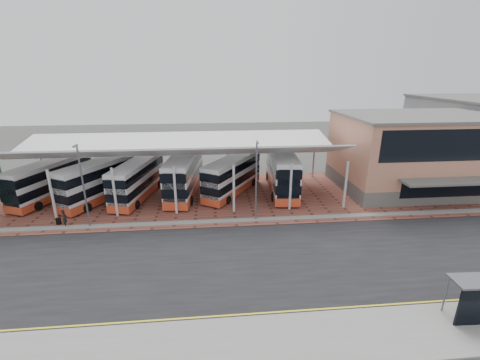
{
  "coord_description": "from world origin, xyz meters",
  "views": [
    {
      "loc": [
        -2.29,
        -22.54,
        14.17
      ],
      "look_at": [
        0.69,
        9.04,
        3.35
      ],
      "focal_mm": 24.0,
      "sensor_mm": 36.0,
      "label": 1
    }
  ],
  "objects_px": {
    "terminal": "(415,152)",
    "bus_5": "(282,171)",
    "pedestrian": "(65,218)",
    "bus_4": "(233,176)",
    "bus_2": "(138,180)",
    "bus_1": "(102,180)",
    "bus_3": "(185,174)",
    "bus_0": "(51,180)"
  },
  "relations": [
    {
      "from": "bus_1",
      "to": "bus_5",
      "type": "bearing_deg",
      "value": 31.6
    },
    {
      "from": "bus_1",
      "to": "bus_4",
      "type": "relative_size",
      "value": 1.07
    },
    {
      "from": "bus_1",
      "to": "bus_2",
      "type": "distance_m",
      "value": 4.01
    },
    {
      "from": "bus_5",
      "to": "pedestrian",
      "type": "distance_m",
      "value": 24.02
    },
    {
      "from": "bus_5",
      "to": "bus_4",
      "type": "bearing_deg",
      "value": -170.65
    },
    {
      "from": "bus_3",
      "to": "bus_4",
      "type": "relative_size",
      "value": 1.17
    },
    {
      "from": "terminal",
      "to": "bus_5",
      "type": "height_order",
      "value": "terminal"
    },
    {
      "from": "bus_1",
      "to": "terminal",
      "type": "bearing_deg",
      "value": 29.65
    },
    {
      "from": "bus_1",
      "to": "bus_2",
      "type": "xyz_separation_m",
      "value": [
        4.0,
        0.15,
        -0.12
      ]
    },
    {
      "from": "bus_0",
      "to": "bus_2",
      "type": "height_order",
      "value": "bus_0"
    },
    {
      "from": "bus_2",
      "to": "pedestrian",
      "type": "xyz_separation_m",
      "value": [
        -5.52,
        -7.01,
        -1.28
      ]
    },
    {
      "from": "bus_4",
      "to": "bus_2",
      "type": "bearing_deg",
      "value": -145.69
    },
    {
      "from": "terminal",
      "to": "bus_3",
      "type": "distance_m",
      "value": 28.56
    },
    {
      "from": "bus_2",
      "to": "bus_5",
      "type": "bearing_deg",
      "value": 15.29
    },
    {
      "from": "bus_4",
      "to": "pedestrian",
      "type": "distance_m",
      "value": 18.21
    },
    {
      "from": "bus_1",
      "to": "pedestrian",
      "type": "relative_size",
      "value": 6.31
    },
    {
      "from": "bus_1",
      "to": "pedestrian",
      "type": "height_order",
      "value": "bus_1"
    },
    {
      "from": "bus_0",
      "to": "bus_1",
      "type": "relative_size",
      "value": 0.99
    },
    {
      "from": "bus_5",
      "to": "terminal",
      "type": "bearing_deg",
      "value": 3.44
    },
    {
      "from": "bus_5",
      "to": "pedestrian",
      "type": "xyz_separation_m",
      "value": [
        -22.65,
        -7.85,
        -1.58
      ]
    },
    {
      "from": "terminal",
      "to": "bus_3",
      "type": "relative_size",
      "value": 1.54
    },
    {
      "from": "pedestrian",
      "to": "bus_4",
      "type": "bearing_deg",
      "value": -88.57
    },
    {
      "from": "terminal",
      "to": "bus_0",
      "type": "bearing_deg",
      "value": 179.5
    },
    {
      "from": "bus_3",
      "to": "pedestrian",
      "type": "bearing_deg",
      "value": -137.06
    },
    {
      "from": "bus_0",
      "to": "pedestrian",
      "type": "height_order",
      "value": "bus_0"
    },
    {
      "from": "bus_0",
      "to": "pedestrian",
      "type": "relative_size",
      "value": 6.26
    },
    {
      "from": "terminal",
      "to": "bus_0",
      "type": "relative_size",
      "value": 1.7
    },
    {
      "from": "terminal",
      "to": "bus_3",
      "type": "bearing_deg",
      "value": 178.9
    },
    {
      "from": "terminal",
      "to": "bus_4",
      "type": "height_order",
      "value": "terminal"
    },
    {
      "from": "bus_1",
      "to": "bus_4",
      "type": "height_order",
      "value": "bus_1"
    },
    {
      "from": "terminal",
      "to": "pedestrian",
      "type": "height_order",
      "value": "terminal"
    },
    {
      "from": "bus_1",
      "to": "bus_2",
      "type": "height_order",
      "value": "bus_1"
    },
    {
      "from": "bus_5",
      "to": "pedestrian",
      "type": "height_order",
      "value": "bus_5"
    },
    {
      "from": "bus_3",
      "to": "pedestrian",
      "type": "relative_size",
      "value": 6.9
    },
    {
      "from": "bus_2",
      "to": "pedestrian",
      "type": "distance_m",
      "value": 9.02
    },
    {
      "from": "bus_0",
      "to": "terminal",
      "type": "bearing_deg",
      "value": 20.46
    },
    {
      "from": "bus_4",
      "to": "pedestrian",
      "type": "relative_size",
      "value": 5.91
    },
    {
      "from": "bus_3",
      "to": "bus_4",
      "type": "distance_m",
      "value": 5.77
    },
    {
      "from": "bus_4",
      "to": "bus_1",
      "type": "bearing_deg",
      "value": -145.67
    },
    {
      "from": "bus_2",
      "to": "bus_4",
      "type": "relative_size",
      "value": 1.05
    },
    {
      "from": "bus_1",
      "to": "bus_2",
      "type": "relative_size",
      "value": 1.01
    },
    {
      "from": "bus_2",
      "to": "terminal",
      "type": "bearing_deg",
      "value": 13.04
    }
  ]
}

